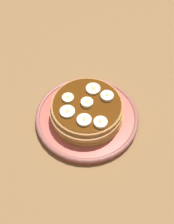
{
  "coord_description": "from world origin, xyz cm",
  "views": [
    {
      "loc": [
        12.02,
        -35.14,
        53.48
      ],
      "look_at": [
        0.0,
        0.0,
        2.9
      ],
      "focal_mm": 43.81,
      "sensor_mm": 36.0,
      "label": 1
    }
  ],
  "objects_px": {
    "plate": "(87,117)",
    "banana_slice_4": "(84,120)",
    "banana_slice_0": "(87,102)",
    "banana_slice_1": "(100,123)",
    "pancake_stack": "(87,110)",
    "banana_slice_6": "(69,96)",
    "banana_slice_3": "(91,89)",
    "banana_slice_5": "(67,112)",
    "banana_slice_2": "(107,96)"
  },
  "relations": [
    {
      "from": "banana_slice_0",
      "to": "banana_slice_1",
      "type": "relative_size",
      "value": 0.94
    },
    {
      "from": "banana_slice_0",
      "to": "banana_slice_2",
      "type": "bearing_deg",
      "value": 39.09
    },
    {
      "from": "plate",
      "to": "banana_slice_1",
      "type": "relative_size",
      "value": 8.24
    },
    {
      "from": "pancake_stack",
      "to": "banana_slice_6",
      "type": "xyz_separation_m",
      "value": [
        -0.05,
        0.01,
        0.02
      ]
    },
    {
      "from": "plate",
      "to": "banana_slice_0",
      "type": "xyz_separation_m",
      "value": [
        -0.0,
        0.0,
        0.05
      ]
    },
    {
      "from": "banana_slice_0",
      "to": "banana_slice_6",
      "type": "relative_size",
      "value": 1.03
    },
    {
      "from": "banana_slice_2",
      "to": "banana_slice_3",
      "type": "height_order",
      "value": "banana_slice_2"
    },
    {
      "from": "banana_slice_5",
      "to": "banana_slice_0",
      "type": "bearing_deg",
      "value": 50.65
    },
    {
      "from": "banana_slice_0",
      "to": "banana_slice_6",
      "type": "height_order",
      "value": "banana_slice_0"
    },
    {
      "from": "plate",
      "to": "banana_slice_3",
      "type": "height_order",
      "value": "banana_slice_3"
    },
    {
      "from": "banana_slice_1",
      "to": "banana_slice_5",
      "type": "distance_m",
      "value": 0.08
    },
    {
      "from": "banana_slice_3",
      "to": "banana_slice_4",
      "type": "bearing_deg",
      "value": -81.24
    },
    {
      "from": "banana_slice_1",
      "to": "banana_slice_2",
      "type": "height_order",
      "value": "same"
    },
    {
      "from": "banana_slice_3",
      "to": "pancake_stack",
      "type": "bearing_deg",
      "value": -82.82
    },
    {
      "from": "pancake_stack",
      "to": "banana_slice_4",
      "type": "bearing_deg",
      "value": -79.68
    },
    {
      "from": "plate",
      "to": "banana_slice_5",
      "type": "bearing_deg",
      "value": -132.09
    },
    {
      "from": "plate",
      "to": "banana_slice_4",
      "type": "bearing_deg",
      "value": -78.54
    },
    {
      "from": "banana_slice_1",
      "to": "banana_slice_5",
      "type": "bearing_deg",
      "value": 176.76
    },
    {
      "from": "banana_slice_1",
      "to": "banana_slice_3",
      "type": "distance_m",
      "value": 0.1
    },
    {
      "from": "banana_slice_4",
      "to": "banana_slice_6",
      "type": "bearing_deg",
      "value": 137.14
    },
    {
      "from": "pancake_stack",
      "to": "banana_slice_2",
      "type": "distance_m",
      "value": 0.05
    },
    {
      "from": "pancake_stack",
      "to": "banana_slice_6",
      "type": "bearing_deg",
      "value": 172.78
    },
    {
      "from": "banana_slice_0",
      "to": "banana_slice_5",
      "type": "distance_m",
      "value": 0.05
    },
    {
      "from": "banana_slice_5",
      "to": "pancake_stack",
      "type": "bearing_deg",
      "value": 46.27
    },
    {
      "from": "plate",
      "to": "banana_slice_4",
      "type": "relative_size",
      "value": 7.66
    },
    {
      "from": "banana_slice_2",
      "to": "banana_slice_6",
      "type": "xyz_separation_m",
      "value": [
        -0.08,
        -0.03,
        -0.0
      ]
    },
    {
      "from": "banana_slice_3",
      "to": "banana_slice_4",
      "type": "xyz_separation_m",
      "value": [
        0.01,
        -0.09,
        0.0
      ]
    },
    {
      "from": "banana_slice_5",
      "to": "banana_slice_3",
      "type": "bearing_deg",
      "value": 70.6
    },
    {
      "from": "banana_slice_0",
      "to": "banana_slice_4",
      "type": "bearing_deg",
      "value": -77.68
    },
    {
      "from": "banana_slice_2",
      "to": "banana_slice_4",
      "type": "relative_size",
      "value": 0.95
    },
    {
      "from": "plate",
      "to": "banana_slice_4",
      "type": "xyz_separation_m",
      "value": [
        0.01,
        -0.05,
        0.05
      ]
    },
    {
      "from": "plate",
      "to": "banana_slice_6",
      "type": "relative_size",
      "value": 9.06
    },
    {
      "from": "banana_slice_5",
      "to": "banana_slice_6",
      "type": "distance_m",
      "value": 0.04
    },
    {
      "from": "banana_slice_1",
      "to": "banana_slice_6",
      "type": "height_order",
      "value": "banana_slice_1"
    },
    {
      "from": "banana_slice_0",
      "to": "banana_slice_5",
      "type": "height_order",
      "value": "banana_slice_0"
    },
    {
      "from": "plate",
      "to": "banana_slice_3",
      "type": "xyz_separation_m",
      "value": [
        -0.0,
        0.04,
        0.05
      ]
    },
    {
      "from": "plate",
      "to": "pancake_stack",
      "type": "distance_m",
      "value": 0.03
    },
    {
      "from": "banana_slice_2",
      "to": "banana_slice_1",
      "type": "bearing_deg",
      "value": -84.41
    },
    {
      "from": "banana_slice_6",
      "to": "pancake_stack",
      "type": "bearing_deg",
      "value": -7.22
    },
    {
      "from": "banana_slice_1",
      "to": "banana_slice_4",
      "type": "bearing_deg",
      "value": -171.43
    },
    {
      "from": "plate",
      "to": "banana_slice_0",
      "type": "distance_m",
      "value": 0.05
    },
    {
      "from": "banana_slice_0",
      "to": "banana_slice_5",
      "type": "bearing_deg",
      "value": -129.35
    },
    {
      "from": "banana_slice_4",
      "to": "plate",
      "type": "bearing_deg",
      "value": 101.46
    },
    {
      "from": "banana_slice_1",
      "to": "banana_slice_6",
      "type": "relative_size",
      "value": 1.1
    },
    {
      "from": "pancake_stack",
      "to": "banana_slice_4",
      "type": "distance_m",
      "value": 0.05
    },
    {
      "from": "banana_slice_0",
      "to": "plate",
      "type": "bearing_deg",
      "value": -61.41
    },
    {
      "from": "banana_slice_4",
      "to": "banana_slice_5",
      "type": "distance_m",
      "value": 0.04
    },
    {
      "from": "banana_slice_2",
      "to": "banana_slice_3",
      "type": "xyz_separation_m",
      "value": [
        -0.04,
        0.01,
        -0.0
      ]
    },
    {
      "from": "banana_slice_1",
      "to": "banana_slice_5",
      "type": "relative_size",
      "value": 0.89
    },
    {
      "from": "pancake_stack",
      "to": "banana_slice_1",
      "type": "height_order",
      "value": "banana_slice_1"
    }
  ]
}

